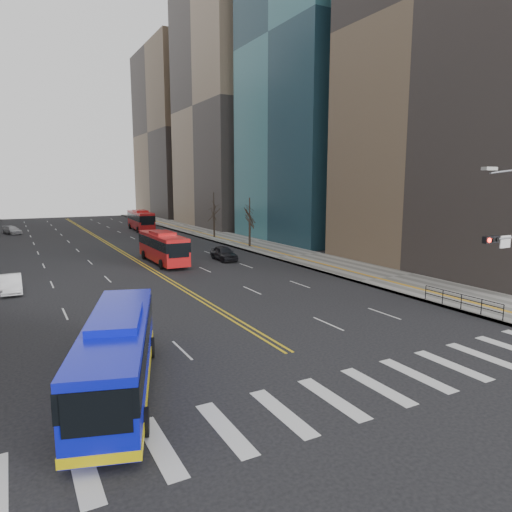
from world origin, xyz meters
The scene contains 14 objects.
ground centered at (0.00, 0.00, 0.00)m, with size 220.00×220.00×0.00m, color black.
sidewalk_right centered at (17.50, 45.00, 0.07)m, with size 7.00×130.00×0.15m, color slate.
crosswalk centered at (0.00, 0.00, 0.01)m, with size 26.70×4.00×0.01m.
centerline centered at (0.00, 55.00, 0.01)m, with size 0.55×100.00×0.01m.
office_towers centered at (0.12, 68.51, 23.92)m, with size 83.00×134.00×58.00m.
pedestrian_railing centered at (14.30, 6.00, 0.82)m, with size 0.06×6.06×1.02m.
street_trees centered at (-7.18, 34.55, 4.87)m, with size 35.20×47.20×7.60m.
blue_bus centered at (-8.56, 4.69, 1.74)m, with size 5.71×11.56×3.32m.
red_bus_near centered at (2.19, 33.71, 1.90)m, with size 2.79×10.75×3.42m.
red_bus_far centered at (8.85, 68.98, 2.04)m, with size 3.37×11.75×3.68m.
car_white centered at (-12.33, 26.30, 0.71)m, with size 1.50×4.30×1.42m, color white.
car_dark_mid centered at (8.72, 32.32, 0.78)m, with size 1.85×4.60×1.57m, color black.
car_silver centered at (-11.83, 73.08, 0.67)m, with size 1.87×4.60×1.33m, color #A4A4A9.
car_dark_far centered at (12.07, 78.66, 0.63)m, with size 2.09×4.53×1.26m, color black.
Camera 1 is at (-12.03, -13.63, 8.57)m, focal length 32.00 mm.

